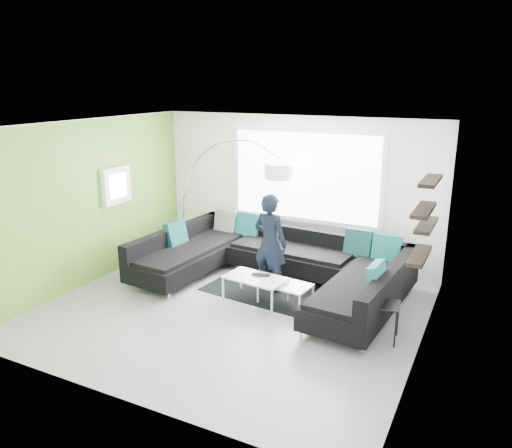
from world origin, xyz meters
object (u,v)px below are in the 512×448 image
at_px(arc_lamp, 183,200).
at_px(side_table, 384,321).
at_px(sectional_sofa, 269,267).
at_px(laptop, 261,276).
at_px(coffee_table, 270,290).
at_px(person, 270,243).

relative_size(arc_lamp, side_table, 4.58).
distance_m(sectional_sofa, laptop, 0.46).
height_order(coffee_table, side_table, side_table).
bearing_deg(laptop, person, 77.68).
relative_size(sectional_sofa, coffee_table, 3.60).
bearing_deg(coffee_table, sectional_sofa, 123.25).
distance_m(side_table, person, 2.32).
height_order(side_table, laptop, side_table).
relative_size(coffee_table, arc_lamp, 0.51).
bearing_deg(laptop, side_table, -28.64).
distance_m(arc_lamp, laptop, 2.57).
relative_size(coffee_table, person, 0.75).
bearing_deg(sectional_sofa, side_table, -17.21).
xyz_separation_m(side_table, person, (-2.09, 0.83, 0.57)).
bearing_deg(coffee_table, side_table, -4.73).
height_order(sectional_sofa, side_table, sectional_sofa).
height_order(sectional_sofa, person, person).
bearing_deg(person, sectional_sofa, -3.03).
distance_m(coffee_table, laptop, 0.27).
distance_m(sectional_sofa, person, 0.42).
bearing_deg(side_table, coffee_table, 168.42).
relative_size(side_table, person, 0.32).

